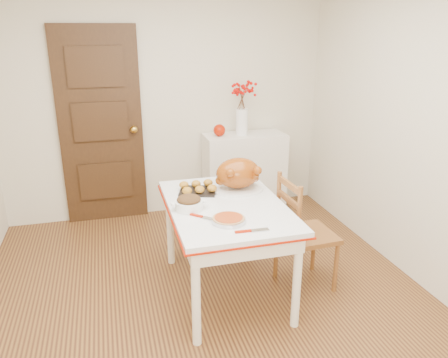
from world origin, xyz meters
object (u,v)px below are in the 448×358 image
object	(u,v)px
sideboard	(244,173)
pumpkin_pie	(229,219)
chair_oak	(307,232)
turkey_platter	(238,175)
kitchen_table	(226,248)

from	to	relation	value
sideboard	pumpkin_pie	xyz separation A→B (m)	(-0.72, -1.86, 0.34)
chair_oak	pumpkin_pie	xyz separation A→B (m)	(-0.73, -0.25, 0.31)
sideboard	turkey_platter	bearing A→B (deg)	-110.27
chair_oak	turkey_platter	bearing A→B (deg)	53.69
turkey_platter	pumpkin_pie	bearing A→B (deg)	-92.74
turkey_platter	pumpkin_pie	world-z (taller)	turkey_platter
sideboard	chair_oak	bearing A→B (deg)	-89.79
chair_oak	pumpkin_pie	world-z (taller)	chair_oak
chair_oak	kitchen_table	bearing A→B (deg)	80.89
kitchen_table	chair_oak	size ratio (longest dim) A/B	1.35
sideboard	kitchen_table	world-z (taller)	sideboard
turkey_platter	kitchen_table	bearing A→B (deg)	-104.53
sideboard	kitchen_table	bearing A→B (deg)	-112.87
kitchen_table	turkey_platter	size ratio (longest dim) A/B	3.02
kitchen_table	pumpkin_pie	bearing A→B (deg)	-102.28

